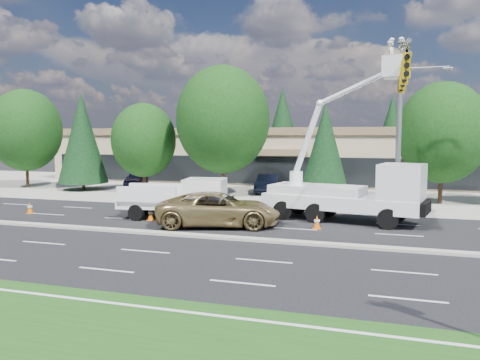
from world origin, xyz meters
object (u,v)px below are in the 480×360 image
(utility_pickup, at_px, (180,202))
(bucket_truck, at_px, (357,184))
(minivan, at_px, (219,209))
(signal_mast, at_px, (401,111))

(utility_pickup, xyz_separation_m, bucket_truck, (9.69, 1.75, 1.18))
(bucket_truck, bearing_deg, minivan, -143.04)
(minivan, bearing_deg, signal_mast, -80.37)
(utility_pickup, height_order, bucket_truck, bucket_truck)
(utility_pickup, xyz_separation_m, minivan, (2.86, -1.47, -0.06))
(signal_mast, height_order, utility_pickup, signal_mast)
(bucket_truck, distance_m, minivan, 7.65)
(signal_mast, bearing_deg, bucket_truck, -154.87)
(signal_mast, xyz_separation_m, minivan, (-9.01, -4.24, -5.16))
(bucket_truck, bearing_deg, signal_mast, 36.83)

